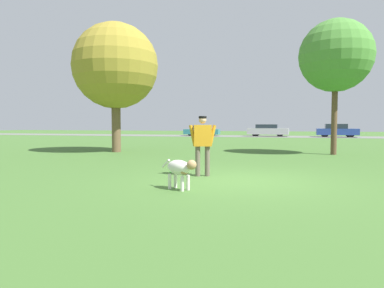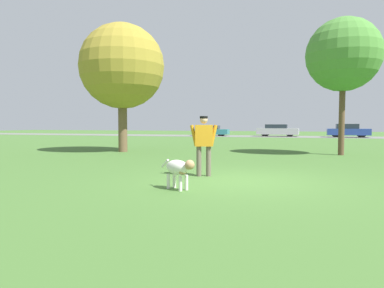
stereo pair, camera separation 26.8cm
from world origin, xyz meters
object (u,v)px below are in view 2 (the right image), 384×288
at_px(dog, 179,168).
at_px(parked_car_teal, 211,131).
at_px(frisbee, 177,172).
at_px(tree_near_right, 343,55).
at_px(parked_car_silver, 277,130).
at_px(person, 204,141).
at_px(tree_near_left, 122,67).
at_px(parked_car_blue, 348,131).

distance_m(dog, parked_car_teal, 33.10).
bearing_deg(parked_car_teal, frisbee, -79.71).
bearing_deg(parked_car_teal, tree_near_right, -64.74).
relative_size(tree_near_right, parked_car_teal, 1.44).
bearing_deg(parked_car_silver, parked_car_teal, -174.37).
relative_size(person, tree_near_left, 0.25).
distance_m(frisbee, parked_car_silver, 30.21).
height_order(tree_near_left, parked_car_blue, tree_near_left).
relative_size(frisbee, parked_car_silver, 0.06).
xyz_separation_m(dog, frisbee, (-0.94, 2.47, -0.44)).
distance_m(person, parked_car_silver, 30.70).
relative_size(frisbee, tree_near_right, 0.05).
xyz_separation_m(person, parked_car_silver, (0.19, 30.69, -0.25)).
height_order(dog, tree_near_right, tree_near_right).
bearing_deg(parked_car_teal, tree_near_left, -88.42).
bearing_deg(tree_near_left, dog, -55.09).
relative_size(person, tree_near_right, 0.26).
relative_size(tree_near_left, tree_near_right, 1.05).
height_order(dog, frisbee, dog).
bearing_deg(dog, person, 119.07).
relative_size(tree_near_left, parked_car_blue, 1.50).
relative_size(parked_car_silver, parked_car_blue, 1.10).
height_order(person, tree_near_left, tree_near_left).
height_order(tree_near_right, parked_car_blue, tree_near_right).
height_order(tree_near_right, parked_car_teal, tree_near_right).
distance_m(tree_near_right, parked_car_silver, 23.58).
relative_size(person, parked_car_blue, 0.38).
distance_m(tree_near_right, parked_car_teal, 25.63).
relative_size(dog, parked_car_teal, 0.22).
xyz_separation_m(tree_near_right, parked_car_blue, (3.16, 22.42, -3.68)).
relative_size(tree_near_left, parked_car_silver, 1.37).
relative_size(dog, tree_near_right, 0.15).
height_order(dog, parked_car_teal, parked_car_teal).
xyz_separation_m(person, frisbee, (-0.94, 0.51, -0.92)).
bearing_deg(dog, tree_near_right, 95.81).
height_order(person, parked_car_silver, person).
bearing_deg(person, tree_near_left, 114.08).
bearing_deg(dog, frisbee, 139.99).
bearing_deg(frisbee, tree_near_right, 54.66).
relative_size(tree_near_left, parked_car_teal, 1.51).
bearing_deg(person, parked_car_teal, 85.56).
xyz_separation_m(dog, tree_near_right, (4.20, 9.71, 3.93)).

